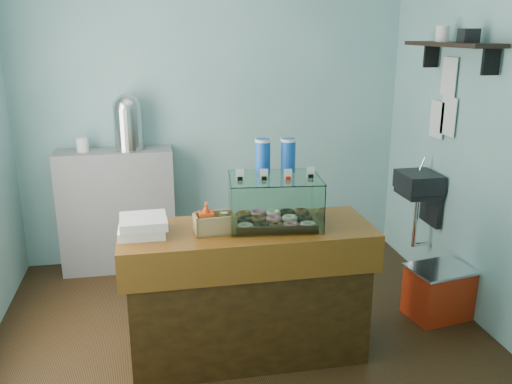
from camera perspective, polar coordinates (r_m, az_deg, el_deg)
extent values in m
plane|color=black|center=(4.05, -1.51, -14.56)|extent=(3.50, 3.50, 0.00)
cube|color=#78AAAF|center=(5.00, -4.49, 8.59)|extent=(3.50, 0.04, 2.80)
cube|color=#78AAAF|center=(2.11, 4.88, -2.73)|extent=(3.50, 0.04, 2.80)
cube|color=#78AAAF|center=(4.18, 22.86, 5.74)|extent=(0.04, 3.00, 2.80)
cube|color=black|center=(4.66, 16.77, 1.05)|extent=(0.30, 0.35, 0.15)
cube|color=black|center=(4.78, 17.96, -1.19)|extent=(0.04, 0.30, 0.35)
cylinder|color=silver|center=(4.75, 17.10, 2.80)|extent=(0.02, 0.02, 0.12)
cylinder|color=silver|center=(4.76, 16.42, -3.01)|extent=(0.04, 0.04, 0.45)
cube|color=black|center=(4.30, 19.89, 14.41)|extent=(0.25, 1.00, 0.03)
cube|color=black|center=(4.00, 23.50, 12.49)|extent=(0.12, 0.03, 0.18)
cube|color=black|center=(4.68, 17.97, 13.47)|extent=(0.12, 0.03, 0.18)
cube|color=white|center=(4.53, 19.60, 7.50)|extent=(0.01, 0.21, 0.30)
cube|color=white|center=(4.69, 18.50, 7.25)|extent=(0.01, 0.21, 0.30)
cube|color=white|center=(4.54, 19.65, 11.34)|extent=(0.01, 0.21, 0.30)
cube|color=#47290D|center=(3.63, -0.90, -10.91)|extent=(1.50, 0.56, 0.84)
cube|color=#4C1B0A|center=(3.44, -0.94, -4.25)|extent=(1.60, 0.60, 0.06)
cube|color=#4C1B0A|center=(3.23, -0.06, -7.99)|extent=(1.60, 0.04, 0.18)
cube|color=gray|center=(5.00, -14.34, -1.92)|extent=(1.00, 0.32, 1.10)
cube|color=#361F10|center=(3.49, 1.94, -3.27)|extent=(0.54, 0.41, 0.02)
torus|color=beige|center=(3.35, -1.11, -3.64)|extent=(0.10, 0.10, 0.03)
torus|color=black|center=(3.36, 0.54, -3.59)|extent=(0.10, 0.10, 0.03)
torus|color=brown|center=(3.37, 2.19, -3.54)|extent=(0.10, 0.10, 0.03)
torus|color=#D9667B|center=(3.38, 3.82, -3.48)|extent=(0.10, 0.10, 0.03)
torus|color=beige|center=(3.39, 5.44, -3.43)|extent=(0.10, 0.10, 0.03)
torus|color=black|center=(3.46, -1.25, -2.95)|extent=(0.10, 0.10, 0.03)
torus|color=brown|center=(3.47, 0.35, -2.90)|extent=(0.10, 0.10, 0.03)
torus|color=#D9667B|center=(3.48, 1.94, -2.85)|extent=(0.10, 0.10, 0.03)
torus|color=beige|center=(3.49, 3.52, -2.80)|extent=(0.10, 0.10, 0.03)
torus|color=black|center=(3.51, 5.09, -2.75)|extent=(0.10, 0.10, 0.03)
torus|color=brown|center=(3.57, -1.37, -2.30)|extent=(0.10, 0.10, 0.03)
torus|color=#D9667B|center=(3.58, 0.17, -2.26)|extent=(0.10, 0.10, 0.03)
torus|color=beige|center=(3.59, 1.71, -2.21)|extent=(0.10, 0.10, 0.03)
torus|color=black|center=(3.60, 3.24, -2.17)|extent=(0.10, 0.10, 0.03)
torus|color=brown|center=(3.62, 4.76, -2.12)|extent=(0.10, 0.10, 0.03)
cube|color=white|center=(3.25, 2.39, -2.12)|extent=(0.56, 0.06, 0.31)
cube|color=white|center=(3.64, 1.58, -0.04)|extent=(0.56, 0.06, 0.31)
cube|color=white|center=(3.42, -2.73, -1.15)|extent=(0.05, 0.41, 0.31)
cube|color=white|center=(3.49, 6.57, -0.89)|extent=(0.05, 0.41, 0.31)
cube|color=white|center=(3.40, 1.99, 1.50)|extent=(0.62, 0.48, 0.01)
cube|color=white|center=(3.32, -1.71, 1.82)|extent=(0.05, 0.01, 0.07)
cube|color=black|center=(3.33, -1.71, 1.44)|extent=(0.03, 0.02, 0.02)
cube|color=white|center=(3.33, 0.83, 1.88)|extent=(0.05, 0.01, 0.07)
cube|color=black|center=(3.34, 0.83, 1.49)|extent=(0.03, 0.02, 0.02)
cube|color=white|center=(3.35, 3.35, 1.93)|extent=(0.05, 0.01, 0.07)
cube|color=red|center=(3.35, 3.35, 1.55)|extent=(0.03, 0.02, 0.02)
cube|color=white|center=(3.37, 5.84, 1.98)|extent=(0.05, 0.01, 0.07)
cube|color=black|center=(3.38, 5.83, 1.60)|extent=(0.03, 0.02, 0.02)
cylinder|color=blue|center=(3.49, 0.74, 3.84)|extent=(0.09, 0.09, 0.22)
cylinder|color=white|center=(3.47, 0.74, 5.45)|extent=(0.10, 0.10, 0.02)
cylinder|color=blue|center=(3.51, 3.40, 3.89)|extent=(0.09, 0.09, 0.22)
cylinder|color=white|center=(3.49, 3.43, 5.49)|extent=(0.10, 0.10, 0.02)
cube|color=tan|center=(3.36, -4.35, -4.16)|extent=(0.26, 0.17, 0.01)
cube|color=tan|center=(3.28, -4.13, -3.69)|extent=(0.25, 0.04, 0.12)
cube|color=tan|center=(3.41, -4.60, -2.92)|extent=(0.25, 0.04, 0.12)
cube|color=tan|center=(3.32, -6.36, -3.48)|extent=(0.03, 0.15, 0.12)
cube|color=tan|center=(3.37, -2.40, -3.12)|extent=(0.03, 0.15, 0.12)
imported|color=#E84B15|center=(3.32, -5.23, -2.62)|extent=(0.09, 0.09, 0.19)
cylinder|color=#559929|center=(3.35, -3.37, -3.17)|extent=(0.06, 0.06, 0.10)
cylinder|color=silver|center=(3.34, -3.38, -2.29)|extent=(0.05, 0.05, 0.01)
cube|color=white|center=(3.39, -11.89, -3.91)|extent=(0.28, 0.28, 0.06)
cube|color=white|center=(3.36, -11.78, -3.07)|extent=(0.29, 0.29, 0.06)
cylinder|color=silver|center=(4.83, -13.16, 4.37)|extent=(0.26, 0.26, 0.01)
cylinder|color=silver|center=(4.80, -13.31, 6.53)|extent=(0.24, 0.24, 0.36)
sphere|color=silver|center=(4.77, -13.45, 8.65)|extent=(0.24, 0.24, 0.24)
cube|color=red|center=(4.39, 18.64, -10.05)|extent=(0.48, 0.39, 0.38)
cube|color=silver|center=(4.31, 18.88, -7.67)|extent=(0.50, 0.42, 0.02)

